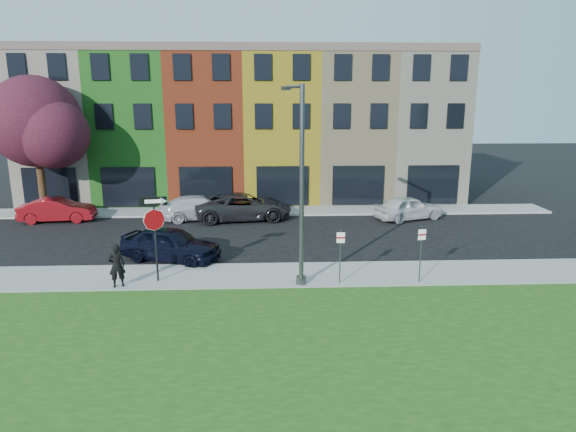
{
  "coord_description": "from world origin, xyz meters",
  "views": [
    {
      "loc": [
        -1.09,
        -17.06,
        7.41
      ],
      "look_at": [
        -0.17,
        4.0,
        2.36
      ],
      "focal_mm": 32.0,
      "sensor_mm": 36.0,
      "label": 1
    }
  ],
  "objects_px": {
    "sedan_near": "(171,244)",
    "man": "(117,266)",
    "stop_sign": "(154,222)",
    "street_lamp": "(300,186)"
  },
  "relations": [
    {
      "from": "sedan_near",
      "to": "stop_sign",
      "type": "bearing_deg",
      "value": -158.12
    },
    {
      "from": "man",
      "to": "sedan_near",
      "type": "height_order",
      "value": "man"
    },
    {
      "from": "stop_sign",
      "to": "street_lamp",
      "type": "bearing_deg",
      "value": -12.57
    },
    {
      "from": "sedan_near",
      "to": "street_lamp",
      "type": "relative_size",
      "value": 0.65
    },
    {
      "from": "stop_sign",
      "to": "street_lamp",
      "type": "distance_m",
      "value": 5.82
    },
    {
      "from": "man",
      "to": "stop_sign",
      "type": "bearing_deg",
      "value": 179.6
    },
    {
      "from": "stop_sign",
      "to": "man",
      "type": "relative_size",
      "value": 2.01
    },
    {
      "from": "sedan_near",
      "to": "man",
      "type": "bearing_deg",
      "value": -179.97
    },
    {
      "from": "stop_sign",
      "to": "man",
      "type": "distance_m",
      "value": 2.19
    },
    {
      "from": "man",
      "to": "sedan_near",
      "type": "distance_m",
      "value": 3.79
    }
  ]
}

